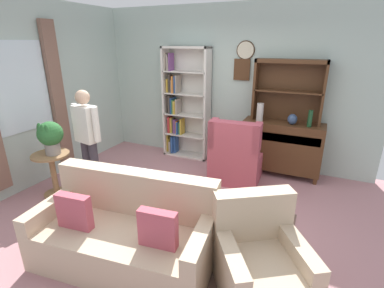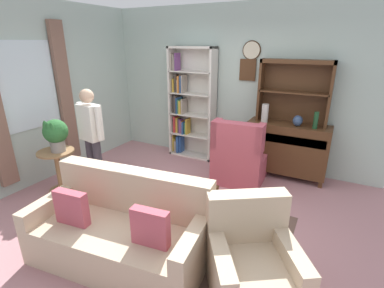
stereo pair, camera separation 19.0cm
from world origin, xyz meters
name	(u,v)px [view 1 (the left image)]	position (x,y,z in m)	size (l,w,h in m)	color
ground_plane	(179,215)	(0.00, 0.00, -0.01)	(5.40, 4.60, 0.02)	#B27A7F
wall_back	(231,87)	(0.00, 2.13, 1.40)	(5.00, 0.09, 2.80)	#ADC1B7
wall_left	(29,96)	(-2.52, -0.02, 1.40)	(0.16, 4.20, 2.80)	#ADC1B7
area_rug	(182,231)	(0.20, -0.30, 0.00)	(2.48, 1.88, 0.01)	brown
bookshelf	(183,106)	(-0.89, 1.94, 1.01)	(0.90, 0.30, 2.10)	silver
sideboard	(281,146)	(1.01, 1.86, 0.51)	(1.30, 0.45, 0.92)	#4C2D19
sideboard_hutch	(289,82)	(1.01, 1.97, 1.56)	(1.10, 0.26, 1.00)	#4C2D19
vase_tall	(260,112)	(0.62, 1.78, 1.07)	(0.11, 0.11, 0.30)	beige
vase_round	(292,119)	(1.14, 1.79, 1.01)	(0.15, 0.15, 0.17)	#33476B
bottle_wine	(310,119)	(1.40, 1.77, 1.05)	(0.07, 0.07, 0.26)	#194223
couch_floral	(126,234)	(-0.12, -0.96, 0.31)	(1.89, 1.06, 0.90)	#C6AD8E
armchair_floral	(260,263)	(1.22, -0.77, 0.29)	(1.05, 1.06, 0.88)	#C6AD8E
wingback_chair	(236,159)	(0.39, 1.29, 0.38)	(0.82, 0.84, 1.05)	#B74C5B
plant_stand	(53,170)	(-1.92, -0.29, 0.41)	(0.52, 0.52, 0.66)	#997047
potted_plant_large	(50,136)	(-1.87, -0.28, 0.94)	(0.35, 0.35, 0.48)	gray
person_reading	(87,136)	(-1.46, 0.01, 0.91)	(0.53, 0.26, 1.56)	#38333D
coffee_table	(184,192)	(0.07, 0.01, 0.35)	(0.80, 0.50, 0.42)	#4C2D19
book_stack	(194,186)	(0.20, 0.05, 0.45)	(0.20, 0.15, 0.06)	gray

